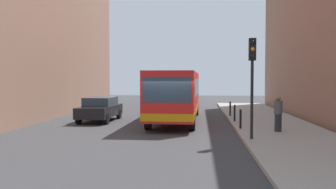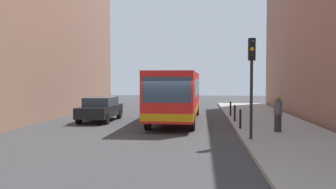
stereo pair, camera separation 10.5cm
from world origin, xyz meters
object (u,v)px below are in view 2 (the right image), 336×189
bus (177,93)px  bollard_near (240,119)px  car_beside_bus (100,108)px  pedestrian_near_signal (278,114)px  traffic_light (252,69)px  bollard_far (230,109)px  bollard_mid (235,113)px  car_behind_bus (180,99)px

bus → bollard_near: size_ratio=11.64×
car_beside_bus → pedestrian_near_signal: 10.82m
traffic_light → bollard_near: traffic_light is taller
bollard_far → bollard_mid: bearing=-90.0°
bus → pedestrian_near_signal: bus is taller
bus → car_behind_bus: size_ratio=2.47×
bus → bollard_near: (3.45, -4.16, -1.10)m
bollard_far → traffic_light: bearing=-89.4°
bollard_near → car_behind_bus: bearing=105.1°
traffic_light → bollard_near: (-0.10, 3.16, -2.38)m
traffic_light → bollard_mid: traffic_light is taller
car_beside_bus → bollard_near: bearing=156.4°
bus → bollard_mid: 3.78m
bollard_far → car_behind_bus: bearing=115.5°
car_behind_bus → traffic_light: 18.01m
bollard_far → bus: bearing=-149.7°
traffic_light → bollard_near: size_ratio=4.32×
car_behind_bus → pedestrian_near_signal: 16.15m
pedestrian_near_signal → bollard_far: bearing=54.5°
bus → bollard_mid: size_ratio=11.64×
car_behind_bus → pedestrian_near_signal: (5.48, -15.19, 0.20)m
bollard_near → pedestrian_near_signal: bearing=-29.8°
pedestrian_near_signal → traffic_light: bearing=-172.7°
car_behind_bus → bollard_mid: (3.86, -11.17, -0.16)m
car_beside_bus → bollard_near: car_beside_bus is taller
bollard_far → pedestrian_near_signal: (1.63, -7.11, 0.36)m
car_behind_bus → bollard_near: bearing=107.7°
bollard_near → bollard_mid: (0.00, 3.09, 0.00)m
car_beside_bus → car_behind_bus: (4.28, 10.52, 0.00)m
bus → car_beside_bus: bearing=6.1°
bus → car_beside_bus: bus is taller
bus → car_behind_bus: 10.15m
bollard_mid → pedestrian_near_signal: 4.35m
car_beside_bus → pedestrian_near_signal: size_ratio=2.64×
bus → pedestrian_near_signal: bearing=135.8°
bus → bollard_far: size_ratio=11.64×
bollard_near → pedestrian_near_signal: pedestrian_near_signal is taller
car_beside_bus → bollard_mid: 8.16m
bollard_mid → pedestrian_near_signal: size_ratio=0.57×
car_behind_bus → bollard_far: 8.96m
car_beside_bus → bollard_near: 8.95m
car_beside_bus → bollard_far: car_beside_bus is taller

